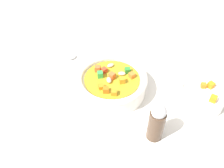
% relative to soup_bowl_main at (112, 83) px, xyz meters
% --- Properties ---
extents(ground_plane, '(1.40, 1.40, 0.02)m').
position_rel_soup_bowl_main_xyz_m(ground_plane, '(0.00, -0.00, -0.04)').
color(ground_plane, silver).
extents(soup_bowl_main, '(0.17, 0.17, 0.06)m').
position_rel_soup_bowl_main_xyz_m(soup_bowl_main, '(0.00, 0.00, 0.00)').
color(soup_bowl_main, white).
rests_on(soup_bowl_main, ground_plane).
extents(spoon, '(0.06, 0.19, 0.01)m').
position_rel_soup_bowl_main_xyz_m(spoon, '(0.15, 0.06, -0.02)').
color(spoon, silver).
rests_on(spoon, ground_plane).
extents(side_bowl_small, '(0.11, 0.11, 0.05)m').
position_rel_soup_bowl_main_xyz_m(side_bowl_small, '(-0.06, -0.20, -0.01)').
color(side_bowl_small, white).
rests_on(side_bowl_small, ground_plane).
extents(pepper_shaker, '(0.03, 0.03, 0.10)m').
position_rel_soup_bowl_main_xyz_m(pepper_shaker, '(-0.14, -0.08, 0.02)').
color(pepper_shaker, '#4C3828').
rests_on(pepper_shaker, ground_plane).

